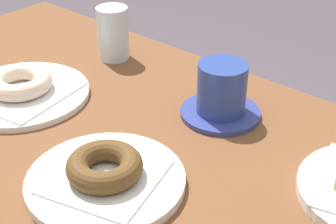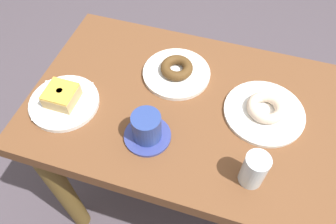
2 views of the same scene
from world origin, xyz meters
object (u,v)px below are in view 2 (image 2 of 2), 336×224
Objects in this scene: donut_sugar_ring at (266,108)px; plate_chocolate_ring at (176,73)px; plate_glazed_square at (64,103)px; donut_glazed_square at (61,95)px; plate_sugar_ring at (264,112)px; donut_chocolate_ring at (177,68)px; coffee_cup at (147,128)px; water_glass at (254,170)px.

plate_chocolate_ring is at bearing -13.68° from donut_sugar_ring.
plate_chocolate_ring is (-0.29, -0.21, -0.00)m from plate_glazed_square.
plate_sugar_ring is (-0.58, -0.14, -0.04)m from donut_glazed_square.
plate_chocolate_ring is 0.03m from donut_chocolate_ring.
plate_glazed_square is 0.28m from coffee_cup.
coffee_cup reaches higher than donut_chocolate_ring.
donut_glazed_square is 0.36m from plate_chocolate_ring.
plate_chocolate_ring is at bearing -92.54° from coffee_cup.
plate_sugar_ring is at bearing 166.32° from plate_chocolate_ring.
plate_sugar_ring is 2.12× the size of donut_sugar_ring.
donut_chocolate_ring is 0.92× the size of donut_sugar_ring.
water_glass is (-0.57, 0.07, 0.05)m from plate_glazed_square.
donut_chocolate_ring is at bearing -143.26° from plate_glazed_square.
donut_chocolate_ring is 0.30m from plate_sugar_ring.
plate_chocolate_ring is at bearing -143.26° from plate_glazed_square.
plate_sugar_ring is at bearing -165.98° from donut_glazed_square.
donut_chocolate_ring is at bearing 0.00° from plate_chocolate_ring.
donut_glazed_square reaches higher than plate_chocolate_ring.
plate_chocolate_ring is at bearing 0.00° from donut_chocolate_ring.
donut_chocolate_ring is at bearing -143.26° from donut_glazed_square.
donut_chocolate_ring is at bearing -45.69° from water_glass.
donut_chocolate_ring is 0.30m from donut_sugar_ring.
donut_sugar_ring is at bearing -90.00° from plate_sugar_ring.
coffee_cup is (0.01, 0.25, 0.04)m from plate_chocolate_ring.
coffee_cup is at bearing -7.99° from water_glass.
coffee_cup is at bearing 87.46° from plate_chocolate_ring.
donut_glazed_square is 0.77× the size of donut_sugar_ring.
coffee_cup is (0.30, 0.18, 0.01)m from donut_sugar_ring.
plate_chocolate_ring is 0.41m from water_glass.
plate_glazed_square is 2.02× the size of donut_chocolate_ring.
plate_glazed_square is at bearing 14.02° from donut_sugar_ring.
plate_glazed_square is at bearing -7.00° from coffee_cup.
plate_glazed_square is 0.88× the size of plate_sugar_ring.
water_glass is at bearing 88.22° from donut_sugar_ring.
donut_glazed_square is 0.59m from donut_sugar_ring.
donut_chocolate_ring is (-0.29, -0.21, 0.02)m from plate_glazed_square.
plate_glazed_square is 2.42× the size of donut_glazed_square.
donut_sugar_ring reaches higher than plate_glazed_square.
water_glass reaches higher than plate_glazed_square.
water_glass is (0.01, 0.22, 0.05)m from plate_sugar_ring.
donut_chocolate_ring reaches higher than plate_sugar_ring.
plate_chocolate_ring is at bearing -45.69° from water_glass.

